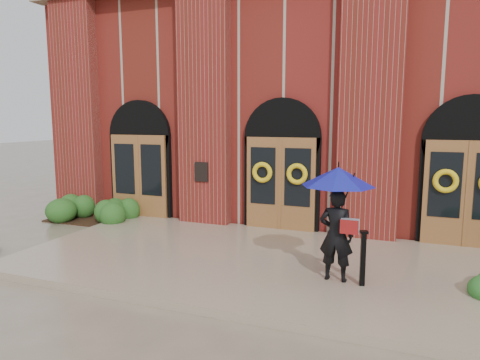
% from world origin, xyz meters
% --- Properties ---
extents(ground, '(90.00, 90.00, 0.00)m').
position_xyz_m(ground, '(0.00, 0.00, 0.00)').
color(ground, gray).
rests_on(ground, ground).
extents(landing, '(10.00, 5.30, 0.15)m').
position_xyz_m(landing, '(0.00, 0.15, 0.07)').
color(landing, gray).
rests_on(landing, ground).
extents(church_building, '(16.20, 12.53, 7.00)m').
position_xyz_m(church_building, '(0.00, 8.78, 3.50)').
color(church_building, maroon).
rests_on(church_building, ground).
extents(man_with_umbrella, '(1.39, 1.39, 2.13)m').
position_xyz_m(man_with_umbrella, '(1.98, -0.54, 1.64)').
color(man_with_umbrella, black).
rests_on(man_with_umbrella, landing).
extents(metal_post, '(0.17, 0.17, 1.02)m').
position_xyz_m(metal_post, '(2.48, -0.64, 0.68)').
color(metal_post, black).
rests_on(metal_post, landing).
extents(hedge_wall_left, '(2.72, 1.09, 0.70)m').
position_xyz_m(hedge_wall_left, '(-5.72, 2.08, 0.35)').
color(hedge_wall_left, '#234F1A').
rests_on(hedge_wall_left, ground).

